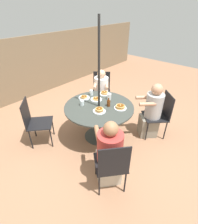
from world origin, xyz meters
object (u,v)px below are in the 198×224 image
(diner_east, at_px, (151,113))
(pancake_plate_a, at_px, (120,107))
(pancake_plate_e, at_px, (104,93))
(coffee_cup, at_px, (109,96))
(patio_chair_south, at_px, (101,89))
(pancake_plate_d, at_px, (84,97))
(diner_north, at_px, (109,155))
(patio_chair_west, at_px, (34,120))
(patio_table, at_px, (99,111))
(syrup_bottle, at_px, (109,103))
(pancake_plate_c, at_px, (99,110))
(drinking_glass_b, at_px, (82,103))
(drinking_glass_a, at_px, (91,93))
(patio_chair_north, at_px, (112,164))
(patio_chair_east, at_px, (160,113))
(pancake_plate_b, at_px, (96,99))
(diner_south, at_px, (101,93))

(diner_east, relative_size, pancake_plate_a, 5.03)
(pancake_plate_e, height_order, coffee_cup, coffee_cup)
(patio_chair_south, distance_m, pancake_plate_d, 1.00)
(diner_north, relative_size, patio_chair_west, 1.20)
(patio_table, distance_m, syrup_bottle, 0.25)
(pancake_plate_c, bearing_deg, pancake_plate_a, -32.09)
(drinking_glass_b, bearing_deg, patio_chair_west, 145.19)
(pancake_plate_d, bearing_deg, patio_chair_south, 19.67)
(drinking_glass_b, bearing_deg, patio_table, -54.44)
(pancake_plate_d, xyz_separation_m, drinking_glass_a, (0.21, -0.01, 0.04))
(patio_chair_north, xyz_separation_m, diner_east, (1.53, 0.21, 0.01))
(diner_north, height_order, patio_chair_south, diner_north)
(diner_north, height_order, drinking_glass_a, diner_north)
(pancake_plate_c, height_order, syrup_bottle, syrup_bottle)
(syrup_bottle, xyz_separation_m, drinking_glass_b, (-0.31, 0.39, -0.01))
(patio_table, xyz_separation_m, diner_north, (-0.67, -0.80, -0.12))
(diner_north, height_order, drinking_glass_b, diner_north)
(drinking_glass_a, bearing_deg, drinking_glass_b, -158.33)
(patio_chair_south, relative_size, drinking_glass_b, 9.12)
(patio_table, xyz_separation_m, patio_chair_east, (0.88, -0.85, -0.09))
(syrup_bottle, height_order, drinking_glass_a, syrup_bottle)
(diner_north, bearing_deg, patio_chair_east, 37.88)
(patio_chair_west, bearing_deg, pancake_plate_e, 108.89)
(patio_chair_north, bearing_deg, diner_east, 47.69)
(patio_table, xyz_separation_m, drinking_glass_b, (-0.19, 0.26, 0.16))
(coffee_cup, bearing_deg, drinking_glass_b, 157.42)
(diner_north, height_order, pancake_plate_d, diner_north)
(patio_chair_south, height_order, pancake_plate_b, patio_chair_south)
(patio_chair_north, relative_size, diner_east, 0.81)
(patio_chair_north, relative_size, pancake_plate_d, 4.07)
(pancake_plate_e, bearing_deg, pancake_plate_d, 155.37)
(patio_chair_south, distance_m, patio_chair_west, 1.89)
(pancake_plate_b, height_order, coffee_cup, coffee_cup)
(patio_chair_north, bearing_deg, patio_chair_east, 42.83)
(drinking_glass_b, bearing_deg, pancake_plate_d, 39.30)
(pancake_plate_c, relative_size, drinking_glass_a, 2.12)
(patio_table, bearing_deg, drinking_glass_a, 61.10)
(patio_table, distance_m, pancake_plate_e, 0.53)
(diner_east, bearing_deg, patio_chair_west, 92.26)
(pancake_plate_b, bearing_deg, pancake_plate_d, 115.97)
(patio_table, distance_m, diner_north, 1.05)
(pancake_plate_a, bearing_deg, syrup_bottle, 109.06)
(diner_north, bearing_deg, patio_chair_south, 83.97)
(diner_east, relative_size, drinking_glass_b, 11.27)
(patio_chair_south, distance_m, pancake_plate_e, 0.76)
(diner_east, relative_size, pancake_plate_d, 5.03)
(pancake_plate_b, relative_size, drinking_glass_a, 2.12)
(patio_chair_north, xyz_separation_m, patio_chair_east, (1.66, 0.09, 0.00))
(pancake_plate_b, bearing_deg, diner_south, 34.34)
(patio_chair_north, xyz_separation_m, pancake_plate_d, (0.81, 1.38, 0.22))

